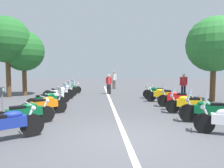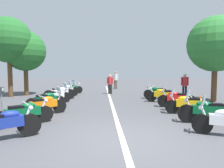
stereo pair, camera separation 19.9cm
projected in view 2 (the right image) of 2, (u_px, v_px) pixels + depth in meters
The scene contains 23 objects.
ground_plane at pixel (122, 139), 5.67m from camera, with size 80.00×80.00×0.00m, color #4C4C51.
lane_centre_stripe at pixel (111, 103), 11.81m from camera, with size 24.50×0.16×0.01m, color beige.
motorcycle_left_row_0 at pixel (4, 124), 5.54m from camera, with size 1.23×1.80×1.01m.
motorcycle_left_row_1 at pixel (24, 113), 7.05m from camera, with size 1.38×1.83×0.99m.
motorcycle_left_row_2 at pixel (44, 105), 8.67m from camera, with size 1.46×1.73×1.20m.
motorcycle_left_row_3 at pixel (46, 100), 10.02m from camera, with size 1.31×1.70×0.99m.
motorcycle_left_row_4 at pixel (55, 96), 11.65m from camera, with size 1.36×1.65×1.20m.
motorcycle_left_row_5 at pixel (60, 92), 13.22m from camera, with size 1.10×1.92×1.22m.
motorcycle_left_row_6 at pixel (66, 90), 14.64m from camera, with size 1.43×1.70×1.22m.
motorcycle_left_row_7 at pixel (71, 88), 16.31m from camera, with size 1.12×1.85×0.98m.
motorcycle_right_row_1 at pixel (208, 111), 7.27m from camera, with size 0.89×2.12×1.23m.
motorcycle_right_row_2 at pixel (188, 104), 8.85m from camera, with size 0.81×1.98×1.19m.
motorcycle_right_row_3 at pixel (176, 98), 10.44m from camera, with size 0.80×1.98×1.21m.
motorcycle_right_row_4 at pixel (163, 95), 12.04m from camera, with size 0.97×2.04×0.99m.
motorcycle_right_row_5 at pixel (158, 92), 13.48m from camera, with size 0.77×1.97×1.20m.
parking_meter at pixel (1, 97), 7.78m from camera, with size 0.19×0.15×1.29m.
traffic_cone_0 at pixel (200, 100), 11.00m from camera, with size 0.36×0.36×0.61m.
bystander_1 at pixel (116, 79), 20.41m from camera, with size 0.32×0.50×1.79m.
bystander_2 at pixel (185, 84), 13.61m from camera, with size 0.32×0.53×1.70m.
bystander_3 at pixel (110, 83), 16.21m from camera, with size 0.32×0.48×1.57m.
roadside_tree_0 at pixel (9, 40), 14.26m from camera, with size 3.24×3.24×5.68m.
roadside_tree_1 at pixel (25, 51), 15.15m from camera, with size 3.03×3.03×4.90m.
roadside_tree_2 at pixel (215, 44), 12.05m from camera, with size 3.33×3.33×5.17m.
Camera 2 is at (-5.52, 0.59, 1.96)m, focal length 32.22 mm.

